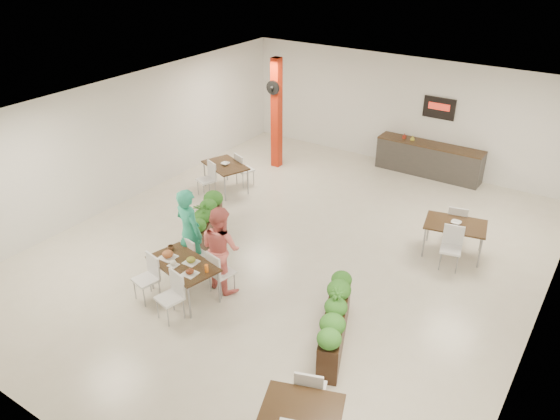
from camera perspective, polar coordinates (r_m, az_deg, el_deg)
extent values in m
plane|color=beige|center=(12.17, 1.39, -4.26)|extent=(12.00, 12.00, 0.00)
cube|color=white|center=(16.46, 12.89, 9.95)|extent=(10.00, 0.10, 3.20)
cube|color=white|center=(7.81, -23.50, -13.49)|extent=(10.00, 0.10, 3.20)
cube|color=white|center=(14.48, -15.62, 7.16)|extent=(0.10, 12.00, 3.20)
cube|color=white|center=(10.02, 26.51, -4.48)|extent=(0.10, 12.00, 3.20)
cube|color=white|center=(10.81, 1.58, 10.25)|extent=(10.00, 12.00, 0.04)
cube|color=#B7240C|center=(15.89, -0.36, 10.01)|extent=(0.25, 0.25, 3.20)
cylinder|color=black|center=(15.52, -0.75, 12.66)|extent=(0.40, 0.06, 0.40)
sphere|color=black|center=(15.49, -0.84, 12.62)|extent=(0.12, 0.12, 0.12)
cube|color=#322E2C|center=(16.23, 15.27, 5.06)|extent=(3.00, 0.60, 0.90)
cube|color=black|center=(16.06, 15.48, 6.61)|extent=(3.00, 0.62, 0.04)
cube|color=black|center=(16.03, 16.30, 10.18)|extent=(0.90, 0.04, 0.60)
cube|color=red|center=(15.99, 16.29, 10.33)|extent=(0.60, 0.02, 0.18)
imported|color=#A22A1B|center=(16.26, 12.87, 7.62)|extent=(0.09, 0.09, 0.19)
imported|color=gold|center=(16.18, 13.69, 7.39)|extent=(0.13, 0.13, 0.17)
cube|color=black|center=(10.56, -10.10, -5.56)|extent=(1.54, 1.09, 0.04)
cylinder|color=gray|center=(11.09, -13.29, -6.46)|extent=(0.04, 0.04, 0.71)
cylinder|color=gray|center=(10.18, -9.44, -9.50)|extent=(0.04, 0.04, 0.71)
cylinder|color=gray|center=(11.37, -10.38, -5.19)|extent=(0.04, 0.04, 0.71)
cylinder|color=gray|center=(10.49, -6.39, -8.00)|extent=(0.04, 0.04, 0.71)
cube|color=white|center=(11.27, -8.64, -4.79)|extent=(0.50, 0.50, 0.05)
cube|color=white|center=(11.05, -9.53, -4.06)|extent=(0.42, 0.13, 0.45)
cylinder|color=gray|center=(11.36, -7.36, -5.82)|extent=(0.02, 0.02, 0.43)
cylinder|color=gray|center=(11.59, -8.38, -5.13)|extent=(0.02, 0.02, 0.43)
cylinder|color=gray|center=(11.20, -8.75, -6.47)|extent=(0.02, 0.02, 0.43)
cylinder|color=gray|center=(11.43, -9.75, -5.75)|extent=(0.02, 0.02, 0.43)
cube|color=white|center=(10.72, -6.11, -6.49)|extent=(0.50, 0.50, 0.05)
cube|color=white|center=(10.49, -7.00, -5.75)|extent=(0.42, 0.13, 0.45)
cylinder|color=gray|center=(10.82, -4.77, -7.54)|extent=(0.02, 0.02, 0.43)
cylinder|color=gray|center=(11.05, -5.90, -6.79)|extent=(0.02, 0.02, 0.43)
cylinder|color=gray|center=(10.66, -6.20, -8.26)|extent=(0.02, 0.02, 0.43)
cylinder|color=gray|center=(10.88, -7.32, -7.48)|extent=(0.02, 0.02, 0.43)
cube|color=white|center=(10.76, -13.84, -7.10)|extent=(0.50, 0.50, 0.05)
cube|color=white|center=(10.69, -13.12, -5.62)|extent=(0.42, 0.13, 0.45)
cylinder|color=gray|center=(10.95, -14.93, -8.05)|extent=(0.02, 0.02, 0.43)
cylinder|color=gray|center=(10.70, -14.00, -8.86)|extent=(0.02, 0.02, 0.43)
cylinder|color=gray|center=(11.08, -13.41, -7.39)|extent=(0.02, 0.02, 0.43)
cylinder|color=gray|center=(10.83, -12.46, -8.17)|extent=(0.02, 0.02, 0.43)
cube|color=white|center=(10.18, -11.47, -9.03)|extent=(0.50, 0.50, 0.05)
cube|color=white|center=(10.11, -10.71, -7.48)|extent=(0.42, 0.13, 0.45)
cylinder|color=gray|center=(10.37, -12.67, -10.01)|extent=(0.02, 0.02, 0.43)
cylinder|color=gray|center=(10.14, -11.62, -10.91)|extent=(0.02, 0.02, 0.43)
cylinder|color=gray|center=(10.51, -11.09, -9.28)|extent=(0.02, 0.02, 0.43)
cylinder|color=gray|center=(10.27, -10.02, -10.14)|extent=(0.02, 0.02, 0.43)
cube|color=white|center=(10.75, -11.62, -4.87)|extent=(0.36, 0.36, 0.01)
ellipsoid|color=brown|center=(10.71, -11.66, -4.54)|extent=(0.22, 0.22, 0.13)
cube|color=white|center=(10.53, -9.27, -5.41)|extent=(0.31, 0.31, 0.01)
ellipsoid|color=#C08021|center=(10.49, -9.29, -5.13)|extent=(0.18, 0.18, 0.11)
cube|color=white|center=(10.21, -9.39, -6.59)|extent=(0.31, 0.31, 0.01)
ellipsoid|color=#45160D|center=(10.18, -9.41, -6.33)|extent=(0.16, 0.16, 0.10)
cube|color=white|center=(10.50, -11.08, -5.68)|extent=(0.21, 0.21, 0.01)
ellipsoid|color=white|center=(10.48, -11.10, -5.48)|extent=(0.12, 0.12, 0.07)
cylinder|color=orange|center=(10.19, -7.68, -6.06)|extent=(0.07, 0.07, 0.15)
imported|color=brown|center=(10.96, -11.34, -3.89)|extent=(0.12, 0.12, 0.10)
imported|color=#29B38A|center=(11.07, -9.45, -2.38)|extent=(0.79, 0.60, 1.93)
imported|color=#F4736C|center=(10.65, -6.22, -3.98)|extent=(0.98, 0.84, 1.76)
cube|color=black|center=(12.26, -7.90, -2.45)|extent=(1.15, 1.97, 0.67)
ellipsoid|color=#205919|center=(11.33, -9.22, -2.61)|extent=(0.40, 0.40, 0.32)
ellipsoid|color=#205919|center=(11.68, -8.61, -1.57)|extent=(0.40, 0.40, 0.32)
ellipsoid|color=#205919|center=(12.04, -8.04, -0.58)|extent=(0.40, 0.40, 0.32)
ellipsoid|color=#205919|center=(12.40, -7.50, 0.35)|extent=(0.40, 0.40, 0.32)
ellipsoid|color=#205919|center=(12.77, -6.98, 1.23)|extent=(0.40, 0.40, 0.32)
imported|color=#205919|center=(11.99, -8.07, -0.17)|extent=(0.39, 0.34, 0.44)
cube|color=black|center=(9.59, 5.74, -12.05)|extent=(1.06, 2.02, 0.68)
ellipsoid|color=#205919|center=(8.63, 5.15, -13.34)|extent=(0.40, 0.40, 0.32)
ellipsoid|color=#205919|center=(8.96, 5.53, -11.55)|extent=(0.40, 0.40, 0.32)
ellipsoid|color=#205919|center=(9.30, 5.87, -9.88)|extent=(0.40, 0.40, 0.32)
ellipsoid|color=#205919|center=(9.65, 6.19, -8.33)|extent=(0.40, 0.40, 0.32)
ellipsoid|color=#205919|center=(10.00, 6.48, -6.89)|extent=(0.40, 0.40, 0.32)
imported|color=#205919|center=(9.24, 5.90, -9.39)|extent=(0.25, 0.25, 0.44)
cube|color=black|center=(14.66, -5.73, 4.67)|extent=(1.45, 1.21, 0.04)
cylinder|color=gray|center=(15.12, -7.87, 3.72)|extent=(0.04, 0.04, 0.71)
cylinder|color=gray|center=(14.22, -5.77, 2.24)|extent=(0.04, 0.04, 0.71)
cylinder|color=gray|center=(15.42, -5.56, 4.35)|extent=(0.04, 0.04, 0.71)
cylinder|color=gray|center=(14.54, -3.37, 2.93)|extent=(0.04, 0.04, 0.71)
cube|color=white|center=(15.05, -3.70, 4.22)|extent=(0.54, 0.54, 0.05)
cube|color=white|center=(14.86, -4.35, 4.93)|extent=(0.41, 0.19, 0.45)
cylinder|color=gray|center=(15.09, -2.78, 3.34)|extent=(0.02, 0.02, 0.43)
cylinder|color=gray|center=(15.36, -3.46, 3.77)|extent=(0.02, 0.02, 0.43)
cylinder|color=gray|center=(14.93, -3.88, 3.03)|extent=(0.02, 0.02, 0.43)
cylinder|color=gray|center=(15.20, -4.55, 3.47)|extent=(0.02, 0.02, 0.43)
cube|color=white|center=(14.52, -7.73, 3.10)|extent=(0.54, 0.54, 0.05)
cube|color=white|center=(14.50, -7.13, 4.19)|extent=(0.41, 0.19, 0.45)
cylinder|color=gray|center=(14.69, -8.57, 2.33)|extent=(0.02, 0.02, 0.43)
cylinder|color=gray|center=(14.42, -7.95, 1.86)|extent=(0.02, 0.02, 0.43)
cylinder|color=gray|center=(14.83, -7.40, 2.66)|extent=(0.02, 0.02, 0.43)
cylinder|color=gray|center=(14.55, -6.77, 2.20)|extent=(0.02, 0.02, 0.43)
imported|color=white|center=(14.65, -5.74, 4.84)|extent=(0.22, 0.22, 0.05)
cube|color=black|center=(12.29, 17.89, -1.46)|extent=(1.42, 1.10, 0.04)
cylinder|color=gray|center=(12.18, 14.80, -3.31)|extent=(0.04, 0.04, 0.71)
cylinder|color=gray|center=(12.15, 20.15, -4.25)|extent=(0.04, 0.04, 0.71)
cylinder|color=gray|center=(12.81, 15.27, -1.73)|extent=(0.04, 0.04, 0.71)
cylinder|color=gray|center=(12.79, 20.35, -2.62)|extent=(0.04, 0.04, 0.71)
cube|color=white|center=(12.95, 17.97, -1.33)|extent=(0.50, 0.50, 0.05)
cube|color=white|center=(12.66, 18.05, -0.73)|extent=(0.42, 0.13, 0.45)
cylinder|color=gray|center=(13.21, 18.62, -2.01)|extent=(0.02, 0.02, 0.43)
cylinder|color=gray|center=(13.21, 17.17, -1.75)|extent=(0.02, 0.02, 0.43)
cylinder|color=gray|center=(12.91, 18.49, -2.71)|extent=(0.02, 0.02, 0.43)
cylinder|color=gray|center=(12.91, 17.00, -2.45)|extent=(0.02, 0.02, 0.43)
cube|color=white|center=(11.90, 17.42, -3.95)|extent=(0.50, 0.50, 0.05)
cube|color=white|center=(11.94, 17.68, -2.48)|extent=(0.42, 0.13, 0.45)
cylinder|color=gray|center=(11.88, 16.36, -5.18)|extent=(0.02, 0.02, 0.43)
cylinder|color=gray|center=(11.87, 17.98, -5.47)|extent=(0.02, 0.02, 0.43)
cylinder|color=gray|center=(12.17, 16.55, -4.36)|extent=(0.02, 0.02, 0.43)
cylinder|color=gray|center=(12.16, 18.13, -4.64)|extent=(0.02, 0.02, 0.43)
imported|color=white|center=(12.27, 17.92, -1.27)|extent=(0.22, 0.22, 0.05)
cube|color=black|center=(7.75, 2.36, -19.93)|extent=(1.26, 1.04, 0.04)
cylinder|color=gray|center=(8.30, -0.67, -19.60)|extent=(0.04, 0.04, 0.71)
cylinder|color=gray|center=(8.18, 6.28, -20.70)|extent=(0.04, 0.04, 0.71)
cube|color=white|center=(8.36, 3.23, -18.25)|extent=(0.54, 0.54, 0.05)
cube|color=white|center=(8.05, 3.00, -17.97)|extent=(0.41, 0.18, 0.45)
cylinder|color=gray|center=(8.63, 4.59, -18.71)|extent=(0.02, 0.02, 0.43)
cylinder|color=gray|center=(8.66, 2.26, -18.36)|extent=(0.02, 0.02, 0.43)
cylinder|color=gray|center=(8.40, 4.15, -20.36)|extent=(0.02, 0.02, 0.43)
cylinder|color=gray|center=(8.44, 1.74, -19.98)|extent=(0.02, 0.02, 0.43)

